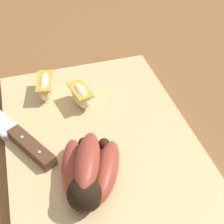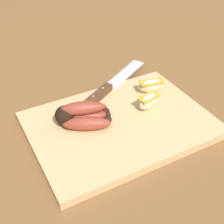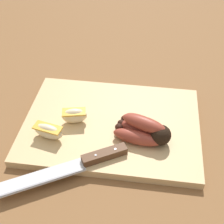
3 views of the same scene
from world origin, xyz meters
name	(u,v)px [view 3 (image 3 of 3)]	position (x,y,z in m)	size (l,w,h in m)	color
ground_plane	(111,131)	(0.00, 0.00, 0.00)	(6.00, 6.00, 0.00)	brown
cutting_board	(113,125)	(0.00, 0.01, 0.01)	(0.42, 0.30, 0.02)	tan
banana_bunch	(144,130)	(0.08, -0.03, 0.04)	(0.13, 0.11, 0.06)	black
chefs_knife	(84,162)	(-0.04, -0.12, 0.03)	(0.26, 0.16, 0.02)	silver
apple_wedge_near	(48,131)	(-0.14, -0.06, 0.04)	(0.07, 0.04, 0.04)	beige
apple_wedge_middle	(74,117)	(-0.09, 0.00, 0.04)	(0.06, 0.04, 0.04)	beige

